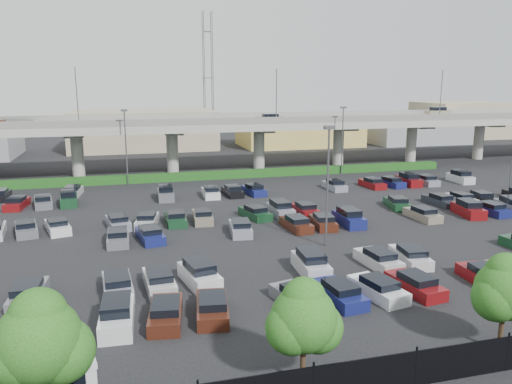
% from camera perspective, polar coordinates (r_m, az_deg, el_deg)
% --- Properties ---
extents(ground, '(280.00, 280.00, 0.00)m').
position_cam_1_polar(ground, '(50.67, 4.45, -3.39)').
color(ground, black).
extents(overpass, '(150.00, 13.00, 15.80)m').
position_cam_1_polar(overpass, '(79.90, -3.29, 7.46)').
color(overpass, gray).
rests_on(overpass, ground).
extents(hedge, '(66.00, 1.60, 1.10)m').
position_cam_1_polar(hedge, '(74.00, -1.97, 2.07)').
color(hedge, '#124014').
rests_on(hedge, ground).
extents(fence, '(70.00, 0.10, 2.00)m').
position_cam_1_polar(fence, '(27.42, 25.04, -16.67)').
color(fence, black).
rests_on(fence, ground).
extents(tree_row, '(65.07, 3.66, 5.94)m').
position_cam_1_polar(tree_row, '(27.79, 24.80, -10.29)').
color(tree_row, '#332316').
rests_on(tree_row, ground).
extents(parked_cars, '(62.91, 41.65, 1.67)m').
position_cam_1_polar(parked_cars, '(47.42, 6.67, -3.80)').
color(parked_cars, white).
rests_on(parked_cars, ground).
extents(light_poles, '(66.90, 48.38, 10.30)m').
position_cam_1_polar(light_poles, '(50.06, -0.66, 3.76)').
color(light_poles, '#4D4D52').
rests_on(light_poles, ground).
extents(distant_buildings, '(138.00, 24.00, 9.00)m').
position_cam_1_polar(distant_buildings, '(111.99, -0.05, 7.20)').
color(distant_buildings, gray).
rests_on(distant_buildings, ground).
extents(comm_tower, '(2.40, 2.40, 30.00)m').
position_cam_1_polar(comm_tower, '(121.70, -5.49, 13.14)').
color(comm_tower, '#4D4D52').
rests_on(comm_tower, ground).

